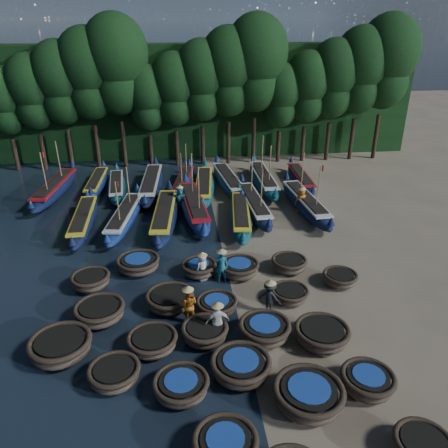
{
  "coord_description": "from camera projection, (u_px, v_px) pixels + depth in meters",
  "views": [
    {
      "loc": [
        -2.44,
        -18.19,
        11.94
      ],
      "look_at": [
        0.18,
        4.26,
        1.3
      ],
      "focal_mm": 35.0,
      "sensor_mm": 36.0,
      "label": 1
    }
  ],
  "objects": [
    {
      "name": "ground",
      "position": [
        230.0,
        284.0,
        21.69
      ],
      "size": [
        120.0,
        120.0,
        0.0
      ],
      "primitive_type": "plane",
      "color": "gray",
      "rests_on": "ground"
    },
    {
      "name": "foliage_wall",
      "position": [
        198.0,
        101.0,
        40.68
      ],
      "size": [
        40.0,
        3.0,
        10.0
      ],
      "primitive_type": "cube",
      "color": "black",
      "rests_on": "ground"
    },
    {
      "name": "coracle_2",
      "position": [
        225.0,
        445.0,
        12.98
      ],
      "size": [
        2.29,
        2.29,
        0.78
      ],
      "rotation": [
        0.0,
        0.0,
        -0.27
      ],
      "color": "brown",
      "rests_on": "ground"
    },
    {
      "name": "coracle_4",
      "position": [
        423.0,
        447.0,
        12.98
      ],
      "size": [
        2.08,
        2.08,
        0.7
      ],
      "rotation": [
        0.0,
        0.0,
        -0.31
      ],
      "color": "brown",
      "rests_on": "ground"
    },
    {
      "name": "coracle_5",
      "position": [
        114.0,
        374.0,
        15.64
      ],
      "size": [
        1.92,
        1.92,
        0.72
      ],
      "rotation": [
        0.0,
        0.0,
        -0.06
      ],
      "color": "brown",
      "rests_on": "ground"
    },
    {
      "name": "coracle_6",
      "position": [
        181.0,
        386.0,
        15.15
      ],
      "size": [
        2.46,
        2.46,
        0.68
      ],
      "rotation": [
        0.0,
        0.0,
        -0.43
      ],
      "color": "brown",
      "rests_on": "ground"
    },
    {
      "name": "coracle_7",
      "position": [
        241.0,
        366.0,
        15.91
      ],
      "size": [
        2.41,
        2.41,
        0.79
      ],
      "rotation": [
        0.0,
        0.0,
        0.16
      ],
      "color": "brown",
      "rests_on": "ground"
    },
    {
      "name": "coracle_8",
      "position": [
        308.0,
        395.0,
        14.66
      ],
      "size": [
        2.5,
        2.5,
        0.84
      ],
      "rotation": [
        0.0,
        0.0,
        0.1
      ],
      "color": "brown",
      "rests_on": "ground"
    },
    {
      "name": "coracle_9",
      "position": [
        368.0,
        381.0,
        15.28
      ],
      "size": [
        2.3,
        2.3,
        0.75
      ],
      "rotation": [
        0.0,
        0.0,
        0.36
      ],
      "color": "brown",
      "rests_on": "ground"
    },
    {
      "name": "coracle_10",
      "position": [
        61.0,
        346.0,
        16.84
      ],
      "size": [
        2.96,
        2.96,
        0.85
      ],
      "rotation": [
        0.0,
        0.0,
        -0.39
      ],
      "color": "brown",
      "rests_on": "ground"
    },
    {
      "name": "coracle_11",
      "position": [
        152.0,
        342.0,
        17.22
      ],
      "size": [
        2.42,
        2.42,
        0.7
      ],
      "rotation": [
        0.0,
        0.0,
        0.36
      ],
      "color": "brown",
      "rests_on": "ground"
    },
    {
      "name": "coracle_12",
      "position": [
        205.0,
        332.0,
        17.68
      ],
      "size": [
        2.36,
        2.36,
        0.75
      ],
      "rotation": [
        0.0,
        0.0,
        0.44
      ],
      "color": "brown",
      "rests_on": "ground"
    },
    {
      "name": "coracle_13",
      "position": [
        265.0,
        330.0,
        17.77
      ],
      "size": [
        2.34,
        2.34,
        0.81
      ],
      "rotation": [
        0.0,
        0.0,
        -0.2
      ],
      "color": "brown",
      "rests_on": "ground"
    },
    {
      "name": "coracle_14",
      "position": [
        322.0,
        334.0,
        17.57
      ],
      "size": [
        2.26,
        2.26,
        0.77
      ],
      "rotation": [
        0.0,
        0.0,
        -0.02
      ],
      "color": "brown",
      "rests_on": "ground"
    },
    {
      "name": "coracle_15",
      "position": [
        100.0,
        312.0,
        18.87
      ],
      "size": [
        2.57,
        2.57,
        0.81
      ],
      "rotation": [
        0.0,
        0.0,
        0.32
      ],
      "color": "brown",
      "rests_on": "ground"
    },
    {
      "name": "coracle_16",
      "position": [
        170.0,
        299.0,
        19.74
      ],
      "size": [
        2.44,
        2.44,
        0.77
      ],
      "rotation": [
        0.0,
        0.0,
        0.21
      ],
      "color": "brown",
      "rests_on": "ground"
    },
    {
      "name": "coracle_17",
      "position": [
        217.0,
        305.0,
        19.46
      ],
      "size": [
        1.91,
        1.91,
        0.66
      ],
      "rotation": [
        0.0,
        0.0,
        -0.1
      ],
      "color": "brown",
      "rests_on": "ground"
    },
    {
      "name": "coracle_18",
      "position": [
        290.0,
        294.0,
        20.25
      ],
      "size": [
        2.08,
        2.08,
        0.64
      ],
      "rotation": [
        0.0,
        0.0,
        -0.32
      ],
      "color": "brown",
      "rests_on": "ground"
    },
    {
      "name": "coracle_19",
      "position": [
        340.0,
        278.0,
        21.49
      ],
      "size": [
        1.73,
        1.73,
        0.65
      ],
      "rotation": [
        0.0,
        0.0,
        0.04
      ],
      "color": "brown",
      "rests_on": "ground"
    },
    {
      "name": "coracle_20",
      "position": [
        91.0,
        280.0,
        21.18
      ],
      "size": [
        2.28,
        2.28,
        0.76
      ],
      "rotation": [
        0.0,
        0.0,
        -0.39
      ],
      "color": "brown",
      "rests_on": "ground"
    },
    {
      "name": "coracle_21",
      "position": [
        138.0,
        263.0,
        22.63
      ],
      "size": [
        2.65,
        2.65,
        0.77
      ],
      "rotation": [
        0.0,
        0.0,
        -0.31
      ],
      "color": "brown",
      "rests_on": "ground"
    },
    {
      "name": "coracle_22",
      "position": [
        199.0,
        268.0,
        22.26
      ],
      "size": [
        1.95,
        1.95,
        0.73
      ],
      "rotation": [
        0.0,
        0.0,
        -0.16
      ],
      "color": "brown",
      "rests_on": "ground"
    },
    {
      "name": "coracle_23",
      "position": [
        239.0,
        268.0,
        22.23
      ],
      "size": [
        2.09,
        2.09,
        0.76
      ],
      "rotation": [
        0.0,
        0.0,
        0.03
      ],
      "color": "brown",
      "rests_on": "ground"
    },
    {
      "name": "coracle_24",
      "position": [
        289.0,
        264.0,
        22.65
      ],
      "size": [
        1.96,
        1.96,
        0.73
      ],
      "rotation": [
        0.0,
        0.0,
        0.17
      ],
      "color": "brown",
      "rests_on": "ground"
    },
    {
      "name": "long_boat_2",
      "position": [
        83.0,
        220.0,
        27.29
      ],
      "size": [
        1.63,
        8.11,
        1.43
      ],
      "rotation": [
        0.0,
        0.0,
        0.03
      ],
      "color": "#10123A",
      "rests_on": "ground"
    },
    {
      "name": "long_boat_3",
      "position": [
        125.0,
        217.0,
        27.68
      ],
      "size": [
        2.62,
        8.15,
        3.5
      ],
      "rotation": [
        0.0,
        0.0,
        -0.15
      ],
      "color": "navy",
      "rests_on": "ground"
    },
    {
      "name": "long_boat_4",
      "position": [
        165.0,
        216.0,
        27.72
      ],
      "size": [
        2.25,
        8.95,
        1.58
      ],
      "rotation": [
        0.0,
        0.0,
        -0.08
      ],
      "color": "#10123A",
      "rests_on": "ground"
    },
    {
      "name": "long_boat_5",
      "position": [
        194.0,
        206.0,
        29.07
      ],
      "size": [
        2.37,
        9.13,
        3.89
      ],
      "rotation": [
        0.0,
        0.0,
        0.09
      ],
      "color": "navy",
      "rests_on": "ground"
    },
    {
      "name": "long_boat_6",
      "position": [
        241.0,
        215.0,
        27.93
      ],
      "size": [
        2.33,
        8.02,
        1.42
      ],
      "rotation": [
        0.0,
        0.0,
        -0.12
      ],
      "color": "#10515E",
      "rests_on": "ground"
    },
    {
      "name": "long_boat_7",
      "position": [
        254.0,
        205.0,
        29.48
      ],
      "size": [
        1.87,
        8.45,
        3.59
      ],
      "rotation": [
        0.0,
        0.0,
        0.05
      ],
      "color": "#10123A",
      "rests_on": "ground"
    },
    {
      "name": "long_boat_8",
      "position": [
        305.0,
        203.0,
        29.63
      ],
      "size": [
        2.14,
        8.87,
        3.77
      ],
      "rotation": [
        0.0,
        0.0,
        0.07
      ],
      "color": "#10123A",
      "rests_on": "ground"
    },
    {
      "name": "long_boat_9",
      "position": [
        55.0,
        189.0,
        32.14
      ],
      "size": [
        2.56,
        9.01,
        3.85
      ],
      "rotation": [
        0.0,
        0.0,
        -0.11
      ],
      "color": "#10123A",
      "rests_on": "ground"
    },
    {
      "name": "long_boat_10",
      "position": [
        97.0,
        183.0,
        33.6
      ],
      "size": [
        1.49,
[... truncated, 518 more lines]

